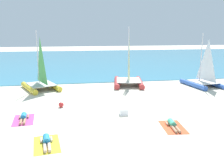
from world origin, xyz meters
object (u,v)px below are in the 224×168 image
towel_middle (47,144)px  cooler_box (124,112)px  towel_right (173,127)px  sunbather_left (23,117)px  sailboat_red (129,77)px  sailboat_yellow (41,81)px  sunbather_middle (46,141)px  beach_ball (61,105)px  towel_left (24,120)px  sailboat_blue (203,79)px  sunbather_right (173,124)px

towel_middle → cooler_box: size_ratio=3.80×
towel_right → cooler_box: (-2.10, 2.30, 0.17)m
towel_right → sunbather_left: bearing=162.5°
sailboat_red → sunbather_left: sailboat_red is taller
sailboat_yellow → towel_right: sailboat_yellow is taller
sunbather_middle → cooler_box: bearing=29.8°
sailboat_red → beach_ball: (-5.90, -5.78, -0.62)m
towel_left → towel_right: bearing=-17.1°
towel_middle → cooler_box: 5.28m
sailboat_blue → cooler_box: sailboat_blue is taller
sunbather_middle → towel_middle: bearing=-90.0°
sailboat_red → sunbather_right: sailboat_red is taller
towel_middle → sunbather_left: bearing=114.6°
sailboat_red → sunbather_middle: sailboat_red is taller
towel_middle → sailboat_red: bearing=60.4°
sunbather_left → sailboat_yellow: bearing=83.7°
sailboat_red → sunbather_left: bearing=-125.0°
sailboat_blue → towel_middle: size_ratio=2.48×
sailboat_blue → towel_right: 10.91m
towel_middle → sailboat_blue: bearing=36.8°
towel_right → sunbather_middle: bearing=-172.1°
towel_middle → sunbather_middle: sunbather_middle is taller
sailboat_blue → towel_right: size_ratio=2.48×
sunbather_right → cooler_box: bearing=138.9°
towel_left → sunbather_middle: (1.54, -3.27, 0.13)m
towel_right → cooler_box: bearing=132.4°
sunbather_middle → sunbather_right: bearing=1.1°
sunbather_left → towel_middle: size_ratio=0.82×
sunbather_right → cooler_box: 3.07m
sailboat_blue → beach_ball: sailboat_blue is taller
towel_middle → beach_ball: bearing=85.2°
sailboat_red → sunbather_right: size_ratio=3.38×
sailboat_red → sunbather_right: 10.19m
towel_left → towel_middle: same height
sunbather_left → sunbather_middle: bearing=-70.1°
sunbather_middle → sunbather_right: (6.29, 0.93, 0.00)m
sailboat_blue → sunbather_right: size_ratio=3.01×
sailboat_blue → sunbather_middle: 16.02m
sailboat_yellow → sailboat_blue: sailboat_yellow is taller
beach_ball → cooler_box: cooler_box is taller
sunbather_right → cooler_box: (-2.11, 2.23, 0.05)m
sailboat_blue → sunbather_left: 15.69m
sailboat_yellow → sunbather_left: 7.46m
sunbather_left → sunbather_middle: 3.68m
towel_left → towel_middle: (1.55, -3.34, 0.00)m
sunbather_left → sunbather_middle: size_ratio=1.00×
sailboat_blue → sunbather_left: (-14.40, -6.21, -0.57)m
beach_ball → towel_left: bearing=-134.4°
sailboat_blue → beach_ball: 13.10m
sailboat_yellow → beach_ball: (1.84, -5.44, -0.57)m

